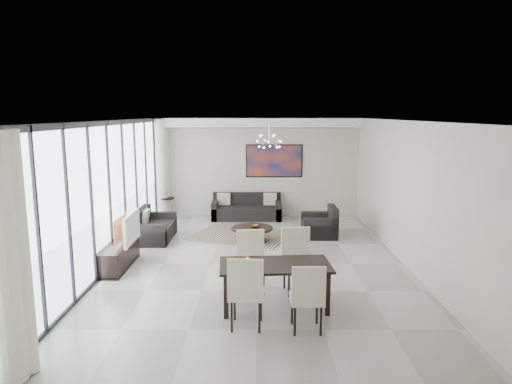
{
  "coord_description": "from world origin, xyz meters",
  "views": [
    {
      "loc": [
        0.02,
        -8.94,
        3.05
      ],
      "look_at": [
        -0.02,
        1.41,
        1.25
      ],
      "focal_mm": 32.0,
      "sensor_mm": 36.0,
      "label": 1
    }
  ],
  "objects_px": {
    "sofa_main": "(247,210)",
    "television": "(126,228)",
    "tv_console": "(119,255)",
    "dining_table": "(275,269)",
    "coffee_table": "(252,234)"
  },
  "relations": [
    {
      "from": "television",
      "to": "dining_table",
      "type": "height_order",
      "value": "television"
    },
    {
      "from": "coffee_table",
      "to": "sofa_main",
      "type": "relative_size",
      "value": 0.5
    },
    {
      "from": "tv_console",
      "to": "television",
      "type": "bearing_deg",
      "value": 23.56
    },
    {
      "from": "sofa_main",
      "to": "tv_console",
      "type": "distance_m",
      "value": 4.93
    },
    {
      "from": "coffee_table",
      "to": "sofa_main",
      "type": "distance_m",
      "value": 2.43
    },
    {
      "from": "coffee_table",
      "to": "television",
      "type": "xyz_separation_m",
      "value": [
        -2.48,
        -1.78,
        0.58
      ]
    },
    {
      "from": "tv_console",
      "to": "dining_table",
      "type": "bearing_deg",
      "value": -32.06
    },
    {
      "from": "sofa_main",
      "to": "television",
      "type": "xyz_separation_m",
      "value": [
        -2.29,
        -4.2,
        0.53
      ]
    },
    {
      "from": "sofa_main",
      "to": "dining_table",
      "type": "bearing_deg",
      "value": -84.48
    },
    {
      "from": "sofa_main",
      "to": "dining_table",
      "type": "relative_size",
      "value": 1.12
    },
    {
      "from": "tv_console",
      "to": "television",
      "type": "relative_size",
      "value": 1.49
    },
    {
      "from": "sofa_main",
      "to": "tv_console",
      "type": "height_order",
      "value": "sofa_main"
    },
    {
      "from": "sofa_main",
      "to": "tv_console",
      "type": "bearing_deg",
      "value": -119.87
    },
    {
      "from": "tv_console",
      "to": "television",
      "type": "height_order",
      "value": "television"
    },
    {
      "from": "tv_console",
      "to": "dining_table",
      "type": "distance_m",
      "value": 3.62
    }
  ]
}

